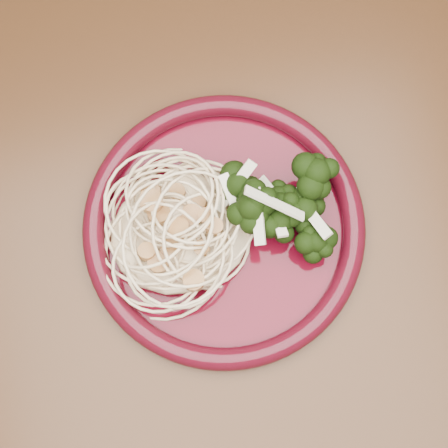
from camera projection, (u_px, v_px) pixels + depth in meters
dining_table at (193, 227)px, 0.70m from camera, size 1.20×0.80×0.75m
dinner_plate at (224, 227)px, 0.59m from camera, size 0.29×0.29×0.02m
spaghetti_pile at (179, 231)px, 0.57m from camera, size 0.14×0.13×0.03m
scallop_cluster at (177, 222)px, 0.54m from camera, size 0.11×0.11×0.03m
broccoli_pile at (279, 213)px, 0.57m from camera, size 0.10×0.15×0.05m
onion_garnish at (282, 204)px, 0.54m from camera, size 0.07×0.09×0.05m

